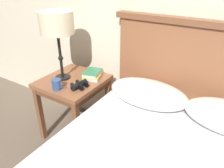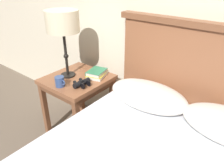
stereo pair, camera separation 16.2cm
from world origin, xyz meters
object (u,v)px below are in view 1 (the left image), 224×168
book_stacked_on_top (92,73)px  table_lamp (57,24)px  binoculars_pair (79,85)px  book_on_nightstand (93,75)px  coffee_mug (57,84)px  nightstand (73,88)px

book_stacked_on_top → table_lamp: bearing=-145.1°
binoculars_pair → table_lamp: bearing=166.8°
table_lamp → book_on_nightstand: table_lamp is taller
table_lamp → book_stacked_on_top: (0.21, 0.15, -0.42)m
coffee_mug → book_stacked_on_top: bearing=71.3°
book_on_nightstand → coffee_mug: size_ratio=2.24×
book_on_nightstand → coffee_mug: bearing=-108.3°
nightstand → table_lamp: 0.56m
table_lamp → book_on_nightstand: (0.21, 0.16, -0.46)m
nightstand → book_on_nightstand: (0.12, 0.13, 0.10)m
book_on_nightstand → book_stacked_on_top: (-0.00, -0.01, 0.03)m
table_lamp → binoculars_pair: (0.23, -0.06, -0.45)m
nightstand → coffee_mug: (0.01, -0.20, 0.13)m
table_lamp → coffee_mug: bearing=-59.1°
book_stacked_on_top → coffee_mug: size_ratio=1.94×
book_on_nightstand → binoculars_pair: (0.02, -0.21, 0.01)m
binoculars_pair → coffee_mug: size_ratio=1.56×
table_lamp → book_stacked_on_top: bearing=34.9°
nightstand → table_lamp: table_lamp is taller
coffee_mug → table_lamp: bearing=120.9°
book_on_nightstand → nightstand: bearing=-132.3°
book_on_nightstand → binoculars_pair: bearing=-84.4°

